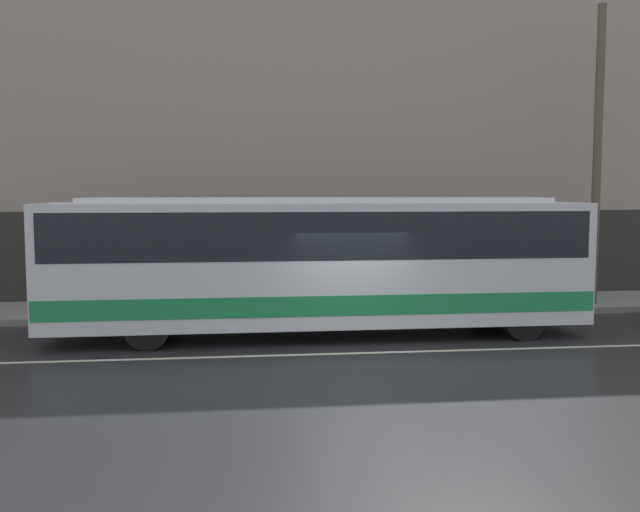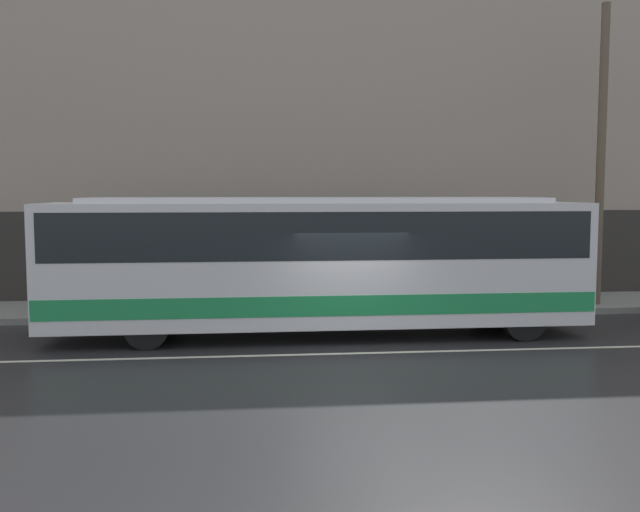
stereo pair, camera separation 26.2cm
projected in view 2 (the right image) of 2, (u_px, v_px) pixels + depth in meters
name	position (u px, v px, depth m)	size (l,w,h in m)	color
ground_plane	(356.00, 353.00, 14.96)	(60.00, 60.00, 0.00)	#262628
sidewalk	(326.00, 307.00, 20.43)	(60.00, 3.07, 0.17)	gray
building_facade	(320.00, 111.00, 21.57)	(60.00, 0.35, 12.06)	gray
lane_stripe	(356.00, 353.00, 14.96)	(54.00, 0.14, 0.01)	beige
transit_bus	(318.00, 258.00, 16.72)	(12.45, 2.62, 3.25)	silver
utility_pole_near	(601.00, 156.00, 20.05)	(0.24, 0.24, 8.42)	brown
pedestrian_waiting	(169.00, 273.00, 20.94)	(0.36, 0.36, 1.77)	#1E5933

